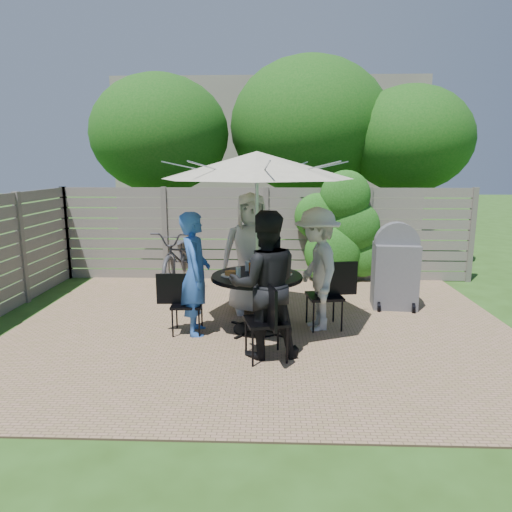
{
  "coord_description": "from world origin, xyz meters",
  "views": [
    {
      "loc": [
        0.12,
        -5.9,
        2.28
      ],
      "look_at": [
        -0.1,
        0.32,
        1.03
      ],
      "focal_mm": 32.0,
      "sensor_mm": 36.0,
      "label": 1
    }
  ],
  "objects_px": {
    "plate_extra": "(273,278)",
    "glass_right": "(275,268)",
    "person_left": "(195,274)",
    "plate_right": "(283,273)",
    "chair_left": "(186,316)",
    "glass_front": "(267,274)",
    "plate_back": "(254,267)",
    "bbq_grill": "(395,269)",
    "person_back": "(251,254)",
    "syrup_jug": "(252,269)",
    "glass_back": "(247,266)",
    "coffee_cup": "(262,267)",
    "patio_table": "(257,292)",
    "chair_front": "(266,337)",
    "glass_left": "(238,272)",
    "umbrella": "(257,165)",
    "plate_front": "(260,280)",
    "plate_left": "(230,274)",
    "chair_back": "(250,291)",
    "bicycle": "(179,257)",
    "person_front": "(265,285)",
    "person_right": "(317,270)",
    "chair_right": "(325,309)"
  },
  "relations": [
    {
      "from": "chair_left",
      "to": "chair_front",
      "type": "relative_size",
      "value": 0.87
    },
    {
      "from": "plate_extra",
      "to": "plate_back",
      "type": "bearing_deg",
      "value": 113.63
    },
    {
      "from": "person_back",
      "to": "chair_left",
      "type": "xyz_separation_m",
      "value": [
        -0.83,
        -0.96,
        -0.68
      ]
    },
    {
      "from": "plate_extra",
      "to": "glass_right",
      "type": "bearing_deg",
      "value": 87.25
    },
    {
      "from": "glass_left",
      "to": "glass_right",
      "type": "relative_size",
      "value": 1.0
    },
    {
      "from": "chair_left",
      "to": "plate_front",
      "type": "bearing_deg",
      "value": -14.95
    },
    {
      "from": "chair_front",
      "to": "plate_back",
      "type": "height_order",
      "value": "chair_front"
    },
    {
      "from": "glass_left",
      "to": "glass_front",
      "type": "relative_size",
      "value": 1.0
    },
    {
      "from": "person_left",
      "to": "chair_right",
      "type": "bearing_deg",
      "value": -89.99
    },
    {
      "from": "person_back",
      "to": "plate_extra",
      "type": "distance_m",
      "value": 1.15
    },
    {
      "from": "person_front",
      "to": "glass_back",
      "type": "distance_m",
      "value": 1.09
    },
    {
      "from": "chair_back",
      "to": "plate_back",
      "type": "distance_m",
      "value": 0.81
    },
    {
      "from": "chair_back",
      "to": "syrup_jug",
      "type": "distance_m",
      "value": 1.09
    },
    {
      "from": "chair_left",
      "to": "plate_back",
      "type": "relative_size",
      "value": 3.26
    },
    {
      "from": "plate_extra",
      "to": "glass_right",
      "type": "xyz_separation_m",
      "value": [
        0.02,
        0.41,
        0.05
      ]
    },
    {
      "from": "glass_left",
      "to": "patio_table",
      "type": "bearing_deg",
      "value": 30.38
    },
    {
      "from": "person_right",
      "to": "syrup_jug",
      "type": "relative_size",
      "value": 10.72
    },
    {
      "from": "plate_front",
      "to": "glass_front",
      "type": "bearing_deg",
      "value": 52.12
    },
    {
      "from": "chair_left",
      "to": "glass_front",
      "type": "height_order",
      "value": "glass_front"
    },
    {
      "from": "chair_front",
      "to": "coffee_cup",
      "type": "relative_size",
      "value": 8.07
    },
    {
      "from": "syrup_jug",
      "to": "plate_front",
      "type": "bearing_deg",
      "value": -73.3
    },
    {
      "from": "plate_back",
      "to": "glass_front",
      "type": "bearing_deg",
      "value": -72.02
    },
    {
      "from": "glass_left",
      "to": "glass_front",
      "type": "xyz_separation_m",
      "value": [
        0.38,
        -0.1,
        0.0
      ]
    },
    {
      "from": "umbrella",
      "to": "plate_left",
      "type": "xyz_separation_m",
      "value": [
        -0.36,
        -0.05,
        -1.44
      ]
    },
    {
      "from": "bicycle",
      "to": "person_left",
      "type": "bearing_deg",
      "value": -70.9
    },
    {
      "from": "person_back",
      "to": "glass_left",
      "type": "distance_m",
      "value": 0.97
    },
    {
      "from": "patio_table",
      "to": "person_back",
      "type": "bearing_deg",
      "value": 98.38
    },
    {
      "from": "umbrella",
      "to": "chair_front",
      "type": "bearing_deg",
      "value": -81.53
    },
    {
      "from": "person_right",
      "to": "glass_right",
      "type": "height_order",
      "value": "person_right"
    },
    {
      "from": "plate_back",
      "to": "bbq_grill",
      "type": "relative_size",
      "value": 0.19
    },
    {
      "from": "syrup_jug",
      "to": "bicycle",
      "type": "distance_m",
      "value": 2.89
    },
    {
      "from": "chair_front",
      "to": "bicycle",
      "type": "distance_m",
      "value": 3.85
    },
    {
      "from": "syrup_jug",
      "to": "glass_right",
      "type": "bearing_deg",
      "value": 18.12
    },
    {
      "from": "person_back",
      "to": "plate_left",
      "type": "relative_size",
      "value": 7.2
    },
    {
      "from": "glass_front",
      "to": "chair_left",
      "type": "bearing_deg",
      "value": 174.66
    },
    {
      "from": "glass_right",
      "to": "person_right",
      "type": "bearing_deg",
      "value": -2.04
    },
    {
      "from": "plate_extra",
      "to": "coffee_cup",
      "type": "bearing_deg",
      "value": 107.12
    },
    {
      "from": "chair_left",
      "to": "plate_extra",
      "type": "bearing_deg",
      "value": -9.16
    },
    {
      "from": "umbrella",
      "to": "plate_extra",
      "type": "height_order",
      "value": "umbrella"
    },
    {
      "from": "glass_front",
      "to": "glass_back",
      "type": "bearing_deg",
      "value": 120.38
    },
    {
      "from": "plate_right",
      "to": "coffee_cup",
      "type": "relative_size",
      "value": 2.17
    },
    {
      "from": "person_left",
      "to": "plate_right",
      "type": "height_order",
      "value": "person_left"
    },
    {
      "from": "chair_back",
      "to": "person_front",
      "type": "relative_size",
      "value": 0.56
    },
    {
      "from": "glass_front",
      "to": "chair_front",
      "type": "bearing_deg",
      "value": -89.94
    },
    {
      "from": "umbrella",
      "to": "plate_left",
      "type": "relative_size",
      "value": 11.01
    },
    {
      "from": "umbrella",
      "to": "plate_right",
      "type": "bearing_deg",
      "value": 8.38
    },
    {
      "from": "glass_left",
      "to": "person_back",
      "type": "bearing_deg",
      "value": 82.86
    },
    {
      "from": "bicycle",
      "to": "plate_extra",
      "type": "bearing_deg",
      "value": -53.9
    },
    {
      "from": "plate_back",
      "to": "glass_back",
      "type": "relative_size",
      "value": 1.86
    },
    {
      "from": "bbq_grill",
      "to": "person_left",
      "type": "bearing_deg",
      "value": -151.77
    }
  ]
}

